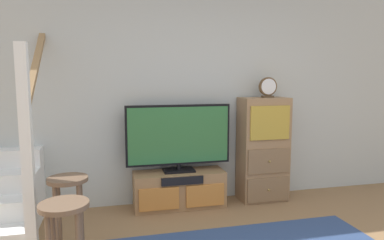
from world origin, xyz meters
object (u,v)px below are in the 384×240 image
(bar_stool_far, at_px, (68,196))
(side_cabinet, at_px, (263,149))
(television, at_px, (179,136))
(desk_clock, at_px, (268,87))
(bar_stool_near, at_px, (65,226))
(media_console, at_px, (179,189))

(bar_stool_far, bearing_deg, side_cabinet, 20.92)
(television, relative_size, desk_clock, 4.99)
(side_cabinet, bearing_deg, bar_stool_far, -159.08)
(bar_stool_far, bearing_deg, bar_stool_near, -86.22)
(media_console, xyz_separation_m, side_cabinet, (1.06, 0.01, 0.42))
(media_console, relative_size, television, 0.87)
(side_cabinet, relative_size, bar_stool_near, 1.91)
(media_console, bearing_deg, desk_clock, -0.25)
(side_cabinet, bearing_deg, media_console, -179.44)
(bar_stool_far, bearing_deg, desk_clock, 20.28)
(television, xyz_separation_m, bar_stool_near, (-1.10, -1.46, -0.34))
(bar_stool_near, height_order, bar_stool_far, bar_stool_far)
(media_console, height_order, side_cabinet, side_cabinet)
(side_cabinet, distance_m, bar_stool_near, 2.60)
(side_cabinet, height_order, bar_stool_far, side_cabinet)
(media_console, relative_size, desk_clock, 4.33)
(television, relative_size, bar_stool_near, 1.84)
(bar_stool_far, bearing_deg, media_console, 36.08)
(media_console, relative_size, bar_stool_near, 1.60)
(desk_clock, relative_size, bar_stool_far, 0.37)
(media_console, bearing_deg, bar_stool_far, -143.92)
(television, distance_m, bar_stool_near, 1.86)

